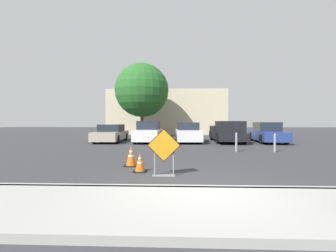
% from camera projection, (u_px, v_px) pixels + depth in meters
% --- Properties ---
extents(ground_plane, '(96.00, 96.00, 0.00)m').
position_uv_depth(ground_plane, '(185.00, 145.00, 15.05)').
color(ground_plane, '#333335').
extents(sidewalk_strip, '(24.14, 2.25, 0.14)m').
position_uv_depth(sidewalk_strip, '(208.00, 209.00, 3.93)').
color(sidewalk_strip, '#999993').
rests_on(sidewalk_strip, ground_plane).
extents(curb_lip, '(24.14, 0.20, 0.14)m').
position_uv_depth(curb_lip, '(201.00, 189.00, 5.06)').
color(curb_lip, '#999993').
rests_on(curb_lip, ground_plane).
extents(road_closed_sign, '(0.97, 0.20, 1.39)m').
position_uv_depth(road_closed_sign, '(164.00, 150.00, 6.53)').
color(road_closed_sign, black).
rests_on(road_closed_sign, ground_plane).
extents(traffic_cone_nearest, '(0.41, 0.41, 0.59)m').
position_uv_depth(traffic_cone_nearest, '(140.00, 163.00, 7.12)').
color(traffic_cone_nearest, black).
rests_on(traffic_cone_nearest, ground_plane).
extents(traffic_cone_second, '(0.47, 0.47, 0.72)m').
position_uv_depth(traffic_cone_second, '(131.00, 156.00, 8.05)').
color(traffic_cone_second, black).
rests_on(traffic_cone_second, ground_plane).
extents(parked_car_nearest, '(1.97, 4.63, 1.37)m').
position_uv_depth(parked_car_nearest, '(111.00, 134.00, 17.80)').
color(parked_car_nearest, '#A39984').
rests_on(parked_car_nearest, ground_plane).
extents(parked_car_second, '(1.94, 4.17, 1.64)m').
position_uv_depth(parked_car_second, '(149.00, 133.00, 17.34)').
color(parked_car_second, silver).
rests_on(parked_car_second, ground_plane).
extents(parked_car_third, '(1.95, 4.18, 1.53)m').
position_uv_depth(parked_car_third, '(188.00, 133.00, 17.38)').
color(parked_car_third, silver).
rests_on(parked_car_third, ground_plane).
extents(pickup_truck, '(2.09, 5.43, 1.63)m').
position_uv_depth(pickup_truck, '(227.00, 133.00, 17.28)').
color(pickup_truck, black).
rests_on(pickup_truck, ground_plane).
extents(parked_car_fourth, '(2.08, 4.60, 1.54)m').
position_uv_depth(parked_car_fourth, '(267.00, 133.00, 17.20)').
color(parked_car_fourth, navy).
rests_on(parked_car_fourth, ground_plane).
extents(bollard_nearest, '(0.12, 0.12, 1.01)m').
position_uv_depth(bollard_nearest, '(236.00, 142.00, 11.74)').
color(bollard_nearest, gray).
rests_on(bollard_nearest, ground_plane).
extents(bollard_second, '(0.12, 0.12, 0.97)m').
position_uv_depth(bollard_second, '(275.00, 142.00, 11.67)').
color(bollard_second, gray).
rests_on(bollard_second, ground_plane).
extents(building_facade_backdrop, '(14.60, 5.00, 5.51)m').
position_uv_depth(building_facade_backdrop, '(167.00, 113.00, 29.10)').
color(building_facade_backdrop, beige).
rests_on(building_facade_backdrop, ground_plane).
extents(street_tree_behind_lot, '(5.46, 5.46, 7.52)m').
position_uv_depth(street_tree_behind_lot, '(142.00, 90.00, 22.93)').
color(street_tree_behind_lot, '#513823').
rests_on(street_tree_behind_lot, ground_plane).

